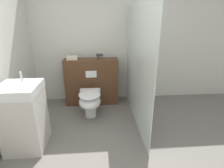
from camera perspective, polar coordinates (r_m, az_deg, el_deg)
ground_plane at (r=2.50m, az=1.42°, el=-24.31°), size 12.00×12.00×0.00m
wall_back at (r=3.88m, az=-1.65°, el=12.83°), size 8.00×0.06×2.50m
partition_panel at (r=3.79m, az=-6.62°, el=0.75°), size 1.12×0.32×0.99m
shower_glass at (r=3.00m, az=8.22°, el=5.88°), size 0.04×1.96×2.04m
toilet at (r=3.28m, az=-7.20°, el=-5.63°), size 0.40×0.63×0.51m
sink_vanity at (r=2.76m, az=-26.78°, el=-9.61°), size 0.52×0.54×1.10m
hair_drier at (r=3.62m, az=-4.07°, el=9.36°), size 0.15×0.06×0.12m
folded_towel at (r=3.67m, az=-12.83°, el=8.34°), size 0.21×0.17×0.07m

